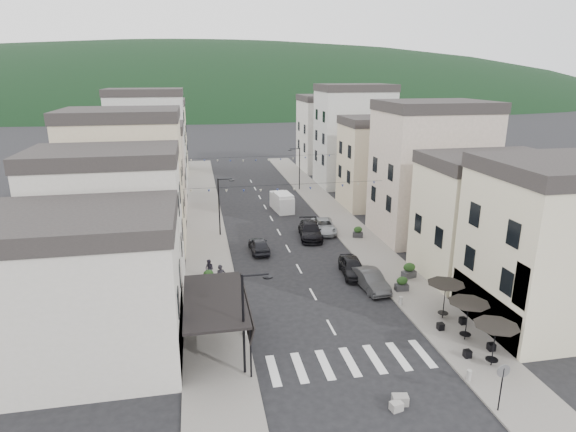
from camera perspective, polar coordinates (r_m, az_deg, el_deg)
name	(u,v)px	position (r m, az deg, el deg)	size (l,w,h in m)	color
ground	(362,383)	(27.73, 8.72, -18.96)	(700.00, 700.00, 0.00)	black
sidewalk_left	(205,219)	(55.45, -9.82, -0.37)	(4.00, 76.00, 0.12)	slate
sidewalk_right	(332,212)	(57.61, 5.25, 0.46)	(4.00, 76.00, 0.12)	slate
hill_backdrop	(206,99)	(321.60, -9.75, 13.56)	(640.00, 360.00, 70.00)	black
boutique_building	(68,299)	(29.68, -24.58, -8.94)	(12.00, 8.00, 8.00)	beige
bistro_building	(559,252)	(35.55, 29.47, -3.72)	(10.00, 8.00, 10.00)	beige
boutique_awning	(219,301)	(29.14, -8.19, -9.90)	(3.77, 7.50, 3.28)	black
buildings_row_left	(141,160)	(60.02, -16.99, 6.40)	(10.20, 54.16, 14.00)	beige
buildings_row_right	(376,152)	(62.72, 10.44, 7.45)	(10.20, 54.16, 14.50)	beige
cafe_terrace	(468,307)	(31.76, 20.60, -10.05)	(2.50, 8.10, 2.53)	black
streetlamp_left_near	(248,314)	(26.29, -4.72, -11.45)	(1.70, 0.56, 6.00)	black
streetlamp_left_far	(222,201)	(48.74, -7.87, 1.80)	(1.70, 0.56, 6.00)	black
streetlamp_right_far	(298,164)	(67.71, 1.14, 6.13)	(1.70, 0.56, 6.00)	black
traffic_sign	(502,379)	(26.52, 24.07, -17.18)	(0.70, 0.07, 2.70)	black
bollards	(333,325)	(31.90, 5.41, -12.78)	(11.66, 10.26, 0.60)	gray
bunting_near	(286,188)	(45.07, -0.25, 3.30)	(19.00, 0.28, 0.62)	black
bunting_far	(262,159)	(60.55, -3.08, 6.73)	(19.00, 0.28, 0.62)	black
parked_car_a	(352,267)	(40.06, 7.63, -5.98)	(1.76, 4.38, 1.49)	black
parked_car_b	(371,280)	(37.88, 9.78, -7.49)	(1.53, 4.39, 1.45)	#343436
parked_car_c	(324,226)	(50.34, 4.25, -1.18)	(2.26, 4.90, 1.36)	#9B9FA4
parked_car_d	(310,231)	(48.52, 2.65, -1.74)	(2.14, 5.27, 1.53)	black
parked_car_e	(259,245)	(44.77, -3.45, -3.45)	(1.63, 4.05, 1.38)	black
delivery_van	(282,202)	(58.04, -0.71, 1.71)	(2.31, 4.82, 2.23)	silver
pedestrian_a	(221,277)	(37.24, -7.95, -7.19)	(0.72, 0.47, 1.97)	black
pedestrian_b	(209,269)	(39.34, -9.30, -6.23)	(0.77, 0.60, 1.59)	black
concrete_block_a	(400,400)	(26.52, 13.15, -20.45)	(0.80, 0.50, 0.50)	gray
concrete_block_b	(396,406)	(26.12, 12.72, -21.13)	(0.60, 0.45, 0.45)	gray
planter_la	(227,302)	(34.45, -7.25, -10.10)	(1.01, 0.66, 1.06)	#2C2C2F
planter_lb	(209,276)	(38.83, -9.40, -7.03)	(1.02, 0.82, 1.00)	#2B2B2E
planter_ra	(402,284)	(37.88, 13.35, -7.82)	(1.02, 0.59, 1.11)	#2E2E30
planter_rb	(409,270)	(40.22, 14.16, -6.28)	(1.26, 0.93, 1.27)	#323335
planter_rc	(358,232)	(48.87, 8.28, -1.89)	(1.11, 0.80, 1.12)	#28282A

